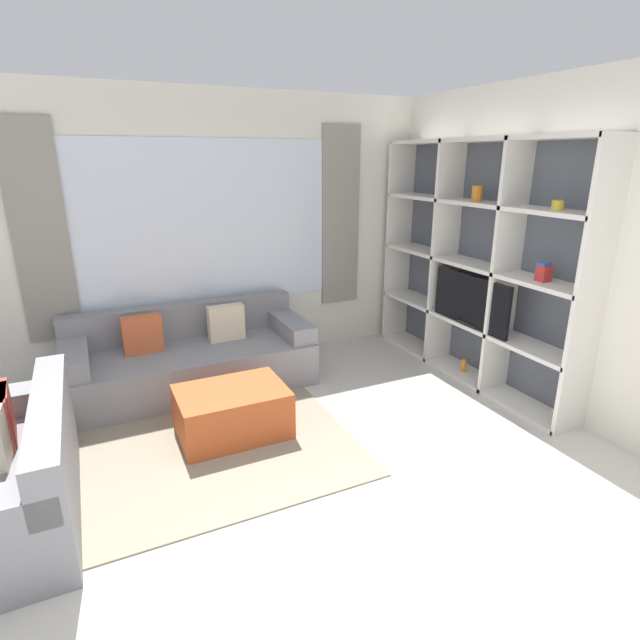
% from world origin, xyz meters
% --- Properties ---
extents(ground_plane, '(16.00, 16.00, 0.00)m').
position_xyz_m(ground_plane, '(0.00, 0.00, 0.00)').
color(ground_plane, beige).
extents(wall_back, '(5.86, 0.11, 2.70)m').
position_xyz_m(wall_back, '(0.00, 3.41, 1.36)').
color(wall_back, silver).
rests_on(wall_back, ground_plane).
extents(wall_right, '(0.07, 4.58, 2.70)m').
position_xyz_m(wall_right, '(2.36, 1.69, 1.35)').
color(wall_right, silver).
rests_on(wall_right, ground_plane).
extents(area_rug, '(2.91, 2.16, 0.01)m').
position_xyz_m(area_rug, '(-0.88, 1.97, 0.01)').
color(area_rug, gray).
rests_on(area_rug, ground_plane).
extents(shelving_unit, '(0.34, 2.51, 2.24)m').
position_xyz_m(shelving_unit, '(2.19, 2.00, 1.11)').
color(shelving_unit, '#515660').
rests_on(shelving_unit, ground_plane).
extents(couch_main, '(2.19, 0.91, 0.74)m').
position_xyz_m(couch_main, '(-0.36, 2.91, 0.27)').
color(couch_main, gray).
rests_on(couch_main, ground_plane).
extents(ottoman, '(0.82, 0.58, 0.39)m').
position_xyz_m(ottoman, '(-0.25, 1.89, 0.19)').
color(ottoman, '#B74C23').
rests_on(ottoman, ground_plane).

